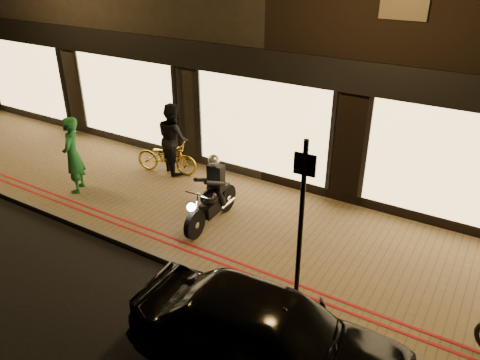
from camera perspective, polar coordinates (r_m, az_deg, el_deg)
name	(u,v)px	position (r m, az deg, el deg)	size (l,w,h in m)	color
ground	(163,263)	(9.52, -9.37, -9.96)	(90.00, 90.00, 0.00)	black
sidewalk	(219,216)	(10.79, -2.59, -4.37)	(50.00, 4.00, 0.12)	#736147
kerb_stone	(164,259)	(9.51, -9.20, -9.52)	(50.00, 0.14, 0.12)	#59544C
red_kerb_lines	(180,244)	(9.78, -7.35, -7.78)	(50.00, 0.26, 0.01)	maroon
motorcycle	(212,198)	(10.14, -3.42, -2.20)	(0.60, 1.94, 1.59)	black
sign_post	(301,218)	(7.44, 7.47, -4.59)	(0.35, 0.08, 3.00)	black
bicycle_gold	(167,157)	(12.61, -8.93, 2.76)	(0.60, 1.71, 0.90)	gold
person_green	(73,155)	(12.05, -19.72, 2.90)	(0.70, 0.46, 1.91)	#1B672F
person_dark	(173,138)	(12.50, -8.15, 5.08)	(0.92, 0.72, 1.90)	black
parked_car	(270,336)	(6.96, 3.62, -18.50)	(1.66, 4.12, 1.40)	black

